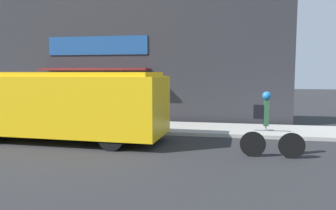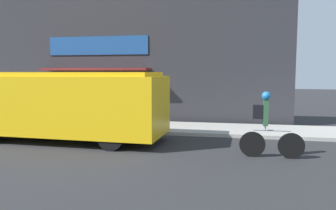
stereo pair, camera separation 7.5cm
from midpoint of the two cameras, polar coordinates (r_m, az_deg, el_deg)
The scene contains 6 objects.
ground_plane at distance 13.00m, azimuth -18.30°, elevation -4.40°, with size 70.00×70.00×0.00m, color #2B2B2D.
sidewalk at distance 14.06m, azimuth -15.85°, elevation -3.32°, with size 28.00×2.47×0.12m.
storefront at distance 15.32m, azimuth -13.43°, elevation 8.30°, with size 17.52×1.02×5.91m.
school_bus at distance 10.95m, azimuth -16.75°, elevation -0.01°, with size 6.65×2.76×2.22m.
cyclist at distance 8.87m, azimuth 16.75°, elevation -3.41°, with size 1.64×0.23×1.73m.
trash_bin at distance 16.43m, azimuth -25.97°, elevation -0.83°, with size 0.60×0.60×0.77m.
Camera 1 is at (6.27, -11.15, 2.22)m, focal length 35.00 mm.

